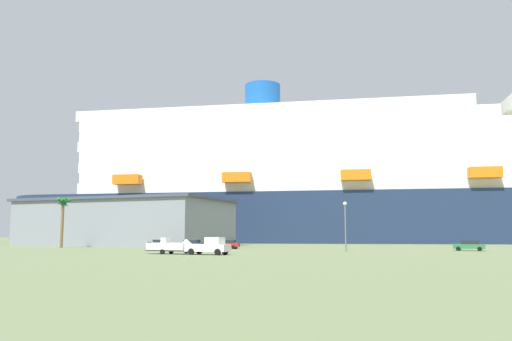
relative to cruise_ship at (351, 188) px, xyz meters
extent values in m
plane|color=#66754C|center=(-12.84, -47.10, -16.40)|extent=(600.00, 600.00, 0.00)
cube|color=#1E2D4C|center=(1.23, 0.15, -9.15)|extent=(189.58, 49.22, 14.50)
cylinder|color=#1E2D4C|center=(-92.04, -9.03, -9.15)|extent=(33.89, 33.89, 14.50)
cube|color=white|center=(1.23, 0.15, -0.27)|extent=(166.95, 44.54, 3.26)
cube|color=white|center=(-2.50, -0.22, 2.98)|extent=(158.78, 42.93, 3.26)
cube|color=white|center=(-6.23, -0.59, 6.24)|extent=(152.53, 41.71, 3.26)
cube|color=white|center=(-9.96, -0.95, 9.49)|extent=(145.06, 40.41, 3.26)
cube|color=white|center=(-13.69, -1.32, 12.75)|extent=(139.11, 39.55, 3.26)
cube|color=white|center=(-17.42, -1.69, 16.01)|extent=(130.90, 38.42, 3.26)
cube|color=white|center=(-21.15, -2.06, 19.26)|extent=(124.11, 37.32, 3.26)
cube|color=white|center=(-24.88, -2.42, 22.52)|extent=(119.50, 36.13, 3.26)
cylinder|color=#1959B2|center=(-26.75, -2.61, 28.66)|extent=(12.20, 12.20, 9.04)
cube|color=orange|center=(-62.48, -22.32, 2.01)|extent=(8.27, 3.97, 2.80)
cube|color=orange|center=(-29.83, -19.11, 2.01)|extent=(8.27, 3.97, 2.80)
cube|color=orange|center=(2.81, -15.90, 2.01)|extent=(8.27, 3.97, 2.80)
cube|color=orange|center=(35.46, -12.68, 2.01)|extent=(8.27, 3.97, 2.80)
cube|color=gray|center=(-46.45, -49.90, -11.48)|extent=(46.16, 28.44, 9.84)
cube|color=#3F4759|center=(-46.45, -49.90, -6.26)|extent=(48.01, 29.58, 0.60)
cube|color=white|center=(-9.50, -93.67, -15.55)|extent=(5.82, 2.73, 0.90)
cube|color=white|center=(-8.50, -93.81, -14.65)|extent=(2.24, 2.09, 0.90)
cube|color=#26333F|center=(-7.83, -93.90, -14.74)|extent=(0.32, 1.68, 0.63)
cylinder|color=black|center=(-7.42, -92.94, -16.00)|extent=(0.83, 0.38, 0.80)
cylinder|color=black|center=(-7.69, -94.93, -16.00)|extent=(0.83, 0.38, 0.80)
cylinder|color=black|center=(-11.14, -92.45, -16.00)|extent=(0.83, 0.38, 0.80)
cylinder|color=black|center=(-11.40, -94.43, -16.00)|extent=(0.83, 0.38, 0.80)
cube|color=#595960|center=(-15.23, -92.91, -15.93)|extent=(6.41, 2.67, 0.16)
cube|color=#595960|center=(-11.59, -93.39, -15.93)|extent=(2.03, 0.39, 0.10)
cylinder|color=black|center=(-15.37, -91.84, -16.08)|extent=(0.66, 0.30, 0.64)
cylinder|color=black|center=(-15.65, -93.89, -16.08)|extent=(0.66, 0.30, 0.64)
cube|color=white|center=(-15.23, -92.91, -15.40)|extent=(5.88, 2.80, 0.90)
cone|color=white|center=(-12.03, -93.33, -15.40)|extent=(1.44, 2.01, 1.86)
cube|color=silver|center=(-15.79, -92.83, -14.60)|extent=(0.93, 1.10, 0.70)
cube|color=black|center=(-18.23, -92.50, -15.40)|extent=(0.42, 0.54, 1.10)
cylinder|color=brown|center=(-48.98, -69.52, -12.08)|extent=(0.55, 0.55, 8.63)
cone|color=#195923|center=(-48.58, -69.52, -7.66)|extent=(0.72, 2.52, 1.93)
cone|color=#195923|center=(-48.67, -69.27, -7.66)|extent=(2.13, 2.41, 1.88)
cone|color=#195923|center=(-48.99, -69.12, -7.66)|extent=(2.35, 0.73, 2.21)
cone|color=#195923|center=(-49.31, -69.30, -7.66)|extent=(1.88, 2.33, 2.22)
cone|color=#195923|center=(-49.38, -69.55, -7.66)|extent=(0.85, 2.49, 2.04)
cone|color=#195923|center=(-49.28, -69.79, -7.66)|extent=(2.22, 2.39, 1.74)
cone|color=#195923|center=(-49.03, -69.92, -7.66)|extent=(2.67, 0.98, 1.55)
cone|color=#195923|center=(-48.66, -69.75, -7.66)|extent=(2.07, 2.52, 1.62)
sphere|color=#195923|center=(-48.98, -69.52, -7.76)|extent=(1.10, 1.10, 1.10)
cylinder|color=slate|center=(6.11, -77.34, -12.95)|extent=(0.20, 0.20, 6.89)
sphere|color=#F9F2CC|center=(6.11, -77.34, -9.26)|extent=(0.56, 0.56, 0.56)
cube|color=#2D723F|center=(24.23, -68.14, -15.72)|extent=(4.89, 2.65, 0.70)
cube|color=#1E232D|center=(24.46, -68.18, -15.09)|extent=(2.84, 2.13, 0.55)
cylinder|color=black|center=(22.56, -68.84, -16.07)|extent=(0.69, 0.32, 0.66)
cylinder|color=black|center=(22.88, -66.94, -16.07)|extent=(0.69, 0.32, 0.66)
cylinder|color=black|center=(25.59, -69.34, -16.07)|extent=(0.69, 0.32, 0.66)
cylinder|color=black|center=(25.90, -67.44, -16.07)|extent=(0.69, 0.32, 0.66)
cube|color=#264C99|center=(-22.13, -69.51, -15.72)|extent=(4.82, 1.92, 0.70)
cube|color=#1E232D|center=(-21.90, -69.51, -15.09)|extent=(2.71, 1.70, 0.55)
cylinder|color=black|center=(-23.70, -70.46, -16.07)|extent=(0.66, 0.23, 0.66)
cylinder|color=black|center=(-23.73, -68.62, -16.07)|extent=(0.66, 0.23, 0.66)
cylinder|color=black|center=(-20.54, -70.41, -16.07)|extent=(0.66, 0.23, 0.66)
cylinder|color=black|center=(-20.57, -68.57, -16.07)|extent=(0.66, 0.23, 0.66)
cube|color=red|center=(-15.68, -68.59, -15.72)|extent=(4.67, 2.19, 0.70)
cube|color=#1E232D|center=(-15.45, -68.57, -15.09)|extent=(2.67, 1.84, 0.55)
cylinder|color=black|center=(-17.09, -69.62, -16.07)|extent=(0.68, 0.28, 0.66)
cylinder|color=black|center=(-17.25, -67.82, -16.07)|extent=(0.68, 0.28, 0.66)
cylinder|color=black|center=(-14.11, -69.37, -16.07)|extent=(0.68, 0.28, 0.66)
cylinder|color=black|center=(-14.26, -67.56, -16.07)|extent=(0.68, 0.28, 0.66)
cube|color=yellow|center=(-28.86, -68.00, -15.72)|extent=(4.83, 1.95, 0.70)
cube|color=#1E232D|center=(-28.62, -68.01, -15.09)|extent=(2.72, 1.71, 0.55)
cylinder|color=black|center=(-30.46, -68.87, -16.07)|extent=(0.67, 0.24, 0.66)
cylinder|color=black|center=(-30.41, -67.05, -16.07)|extent=(0.67, 0.24, 0.66)
cylinder|color=black|center=(-27.30, -68.95, -16.07)|extent=(0.67, 0.24, 0.66)
cylinder|color=black|center=(-27.26, -67.14, -16.07)|extent=(0.67, 0.24, 0.66)
camera|label=1|loc=(14.12, -154.64, -13.82)|focal=35.81mm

